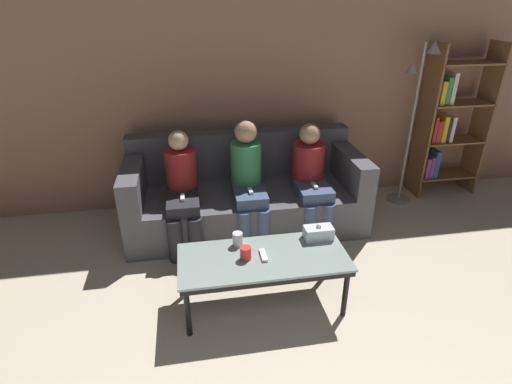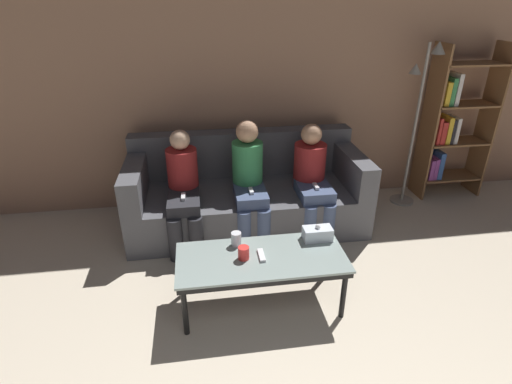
{
  "view_description": "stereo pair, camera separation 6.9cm",
  "coord_description": "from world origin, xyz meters",
  "px_view_note": "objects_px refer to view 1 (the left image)",
  "views": [
    {
      "loc": [
        -0.51,
        -0.07,
        2.12
      ],
      "look_at": [
        0.0,
        2.86,
        0.66
      ],
      "focal_mm": 28.0,
      "sensor_mm": 36.0,
      "label": 1
    },
    {
      "loc": [
        -0.44,
        -0.08,
        2.12
      ],
      "look_at": [
        0.0,
        2.86,
        0.66
      ],
      "focal_mm": 28.0,
      "sensor_mm": 36.0,
      "label": 2
    }
  ],
  "objects_px": {
    "tissue_box": "(318,233)",
    "game_remote": "(263,255)",
    "coffee_table": "(263,261)",
    "seated_person_mid_right": "(311,177)",
    "standing_lamp": "(415,109)",
    "cup_near_right": "(238,239)",
    "bookshelf": "(446,124)",
    "seated_person_mid_left": "(248,179)",
    "seated_person_left_end": "(182,188)",
    "couch": "(245,194)",
    "cup_near_left": "(246,253)"
  },
  "relations": [
    {
      "from": "bookshelf",
      "to": "standing_lamp",
      "type": "height_order",
      "value": "standing_lamp"
    },
    {
      "from": "coffee_table",
      "to": "bookshelf",
      "type": "distance_m",
      "value": 2.9
    },
    {
      "from": "seated_person_left_end",
      "to": "tissue_box",
      "type": "bearing_deg",
      "value": -39.86
    },
    {
      "from": "cup_near_left",
      "to": "game_remote",
      "type": "bearing_deg",
      "value": 2.52
    },
    {
      "from": "coffee_table",
      "to": "seated_person_mid_left",
      "type": "relative_size",
      "value": 1.1
    },
    {
      "from": "cup_near_left",
      "to": "bookshelf",
      "type": "bearing_deg",
      "value": 32.3
    },
    {
      "from": "coffee_table",
      "to": "seated_person_mid_right",
      "type": "height_order",
      "value": "seated_person_mid_right"
    },
    {
      "from": "coffee_table",
      "to": "cup_near_right",
      "type": "height_order",
      "value": "cup_near_right"
    },
    {
      "from": "standing_lamp",
      "to": "coffee_table",
      "type": "bearing_deg",
      "value": -142.56
    },
    {
      "from": "seated_person_left_end",
      "to": "seated_person_mid_left",
      "type": "relative_size",
      "value": 0.95
    },
    {
      "from": "coffee_table",
      "to": "game_remote",
      "type": "relative_size",
      "value": 8.15
    },
    {
      "from": "couch",
      "to": "game_remote",
      "type": "bearing_deg",
      "value": -92.29
    },
    {
      "from": "coffee_table",
      "to": "seated_person_mid_right",
      "type": "distance_m",
      "value": 1.24
    },
    {
      "from": "cup_near_right",
      "to": "seated_person_mid_right",
      "type": "distance_m",
      "value": 1.2
    },
    {
      "from": "tissue_box",
      "to": "game_remote",
      "type": "height_order",
      "value": "tissue_box"
    },
    {
      "from": "cup_near_right",
      "to": "bookshelf",
      "type": "xyz_separation_m",
      "value": [
        2.55,
        1.41,
        0.34
      ]
    },
    {
      "from": "tissue_box",
      "to": "bookshelf",
      "type": "height_order",
      "value": "bookshelf"
    },
    {
      "from": "cup_near_left",
      "to": "seated_person_left_end",
      "type": "xyz_separation_m",
      "value": [
        -0.43,
        1.02,
        0.06
      ]
    },
    {
      "from": "bookshelf",
      "to": "standing_lamp",
      "type": "xyz_separation_m",
      "value": [
        -0.5,
        -0.14,
        0.24
      ]
    },
    {
      "from": "cup_near_right",
      "to": "seated_person_mid_right",
      "type": "height_order",
      "value": "seated_person_mid_right"
    },
    {
      "from": "coffee_table",
      "to": "standing_lamp",
      "type": "distance_m",
      "value": 2.47
    },
    {
      "from": "coffee_table",
      "to": "seated_person_mid_right",
      "type": "bearing_deg",
      "value": 57.54
    },
    {
      "from": "cup_near_left",
      "to": "bookshelf",
      "type": "xyz_separation_m",
      "value": [
        2.52,
        1.59,
        0.34
      ]
    },
    {
      "from": "game_remote",
      "to": "seated_person_left_end",
      "type": "bearing_deg",
      "value": 118.94
    },
    {
      "from": "tissue_box",
      "to": "seated_person_mid_right",
      "type": "height_order",
      "value": "seated_person_mid_right"
    },
    {
      "from": "couch",
      "to": "game_remote",
      "type": "distance_m",
      "value": 1.27
    },
    {
      "from": "coffee_table",
      "to": "seated_person_mid_left",
      "type": "height_order",
      "value": "seated_person_mid_left"
    },
    {
      "from": "bookshelf",
      "to": "seated_person_mid_left",
      "type": "bearing_deg",
      "value": -166.87
    },
    {
      "from": "cup_near_left",
      "to": "tissue_box",
      "type": "height_order",
      "value": "tissue_box"
    },
    {
      "from": "couch",
      "to": "bookshelf",
      "type": "relative_size",
      "value": 1.35
    },
    {
      "from": "coffee_table",
      "to": "seated_person_mid_left",
      "type": "bearing_deg",
      "value": 87.22
    },
    {
      "from": "cup_near_right",
      "to": "seated_person_left_end",
      "type": "height_order",
      "value": "seated_person_left_end"
    },
    {
      "from": "bookshelf",
      "to": "seated_person_left_end",
      "type": "height_order",
      "value": "bookshelf"
    },
    {
      "from": "couch",
      "to": "seated_person_mid_right",
      "type": "relative_size",
      "value": 2.18
    },
    {
      "from": "cup_near_left",
      "to": "seated_person_mid_left",
      "type": "relative_size",
      "value": 0.09
    },
    {
      "from": "couch",
      "to": "seated_person_mid_left",
      "type": "distance_m",
      "value": 0.35
    },
    {
      "from": "tissue_box",
      "to": "coffee_table",
      "type": "bearing_deg",
      "value": -160.82
    },
    {
      "from": "seated_person_mid_left",
      "to": "tissue_box",
      "type": "bearing_deg",
      "value": -64.98
    },
    {
      "from": "coffee_table",
      "to": "standing_lamp",
      "type": "bearing_deg",
      "value": 37.44
    },
    {
      "from": "seated_person_left_end",
      "to": "cup_near_right",
      "type": "bearing_deg",
      "value": -64.61
    },
    {
      "from": "couch",
      "to": "coffee_table",
      "type": "relative_size",
      "value": 1.88
    },
    {
      "from": "tissue_box",
      "to": "seated_person_mid_right",
      "type": "distance_m",
      "value": 0.91
    },
    {
      "from": "coffee_table",
      "to": "cup_near_left",
      "type": "bearing_deg",
      "value": -177.48
    },
    {
      "from": "coffee_table",
      "to": "bookshelf",
      "type": "height_order",
      "value": "bookshelf"
    },
    {
      "from": "cup_near_left",
      "to": "seated_person_mid_right",
      "type": "xyz_separation_m",
      "value": [
        0.79,
        1.05,
        0.07
      ]
    },
    {
      "from": "tissue_box",
      "to": "game_remote",
      "type": "distance_m",
      "value": 0.49
    },
    {
      "from": "coffee_table",
      "to": "couch",
      "type": "bearing_deg",
      "value": 87.71
    },
    {
      "from": "bookshelf",
      "to": "game_remote",
      "type": "bearing_deg",
      "value": -146.42
    },
    {
      "from": "game_remote",
      "to": "seated_person_mid_right",
      "type": "relative_size",
      "value": 0.14
    },
    {
      "from": "game_remote",
      "to": "bookshelf",
      "type": "bearing_deg",
      "value": 33.58
    }
  ]
}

